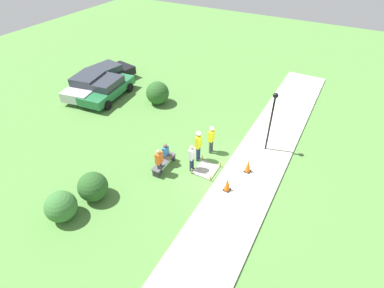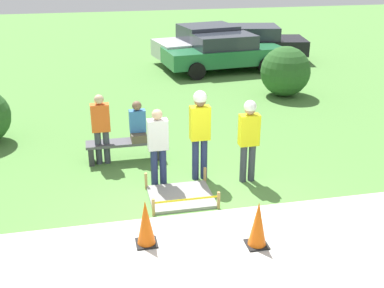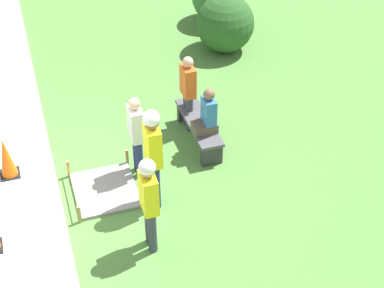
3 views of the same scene
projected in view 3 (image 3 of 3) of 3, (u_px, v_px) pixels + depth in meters
name	position (u px, v px, depth m)	size (l,w,h in m)	color
ground_plane	(62.00, 204.00, 10.04)	(60.00, 60.00, 0.00)	#51843D
wet_concrete_patch	(105.00, 190.00, 10.26)	(1.26, 1.12, 0.34)	gray
traffic_cone_near_patch	(6.00, 158.00, 10.25)	(0.34, 0.34, 0.78)	black
park_bench	(199.00, 127.00, 11.25)	(1.69, 0.44, 0.46)	#2D2D33
person_seated_on_bench	(207.00, 115.00, 10.72)	(0.36, 0.44, 0.89)	brown
worker_supervisor	(153.00, 150.00, 9.35)	(0.40, 0.27, 1.90)	navy
worker_assistant	(149.00, 198.00, 8.64)	(0.40, 0.25, 1.74)	#383D47
bystander_in_orange_shirt	(188.00, 89.00, 11.26)	(0.40, 0.22, 1.59)	#383D47
bystander_in_gray_shirt	(136.00, 133.00, 10.14)	(0.40, 0.22, 1.60)	navy
shrub_rounded_far	(225.00, 24.00, 13.94)	(1.39, 1.39, 1.39)	#285623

